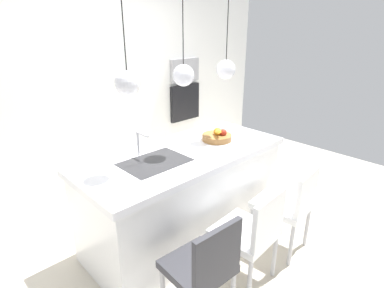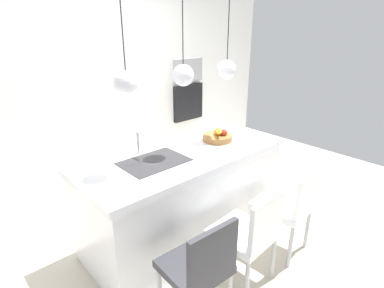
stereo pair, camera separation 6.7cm
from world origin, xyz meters
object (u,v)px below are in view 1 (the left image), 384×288
Objects in this scene: microwave at (184,70)px; chair_middle at (251,231)px; oven at (185,102)px; chair_far at (288,204)px; fruit_bowl at (217,136)px; chair_near at (204,266)px.

microwave is 0.63× the size of chair_middle.
chair_far is (-0.91, -2.39, -0.38)m from oven.
microwave is at bearing 57.78° from fruit_bowl.
chair_near is (-2.01, -2.39, -0.39)m from oven.
chair_near and chair_far have the same top height.
chair_near is 1.00× the size of chair_far.
fruit_bowl is 0.54× the size of oven.
chair_near is (-2.01, -2.39, -0.89)m from microwave.
chair_middle is 0.57m from chair_far.
fruit_bowl is 0.35× the size of chair_far.
chair_far is (-0.91, -2.39, -0.88)m from microwave.
chair_middle is at bearing -0.18° from chair_near.
chair_near is at bearing 179.82° from chair_middle.
microwave is at bearing 69.14° from chair_far.
oven is 0.66× the size of chair_far.
oven is 0.66× the size of chair_middle.
oven is at bearing 58.27° from chair_middle.
chair_near is 1.10m from chair_far.
fruit_bowl is at bearing -122.22° from microwave.
oven reaches higher than chair_far.
fruit_bowl is at bearing 96.43° from chair_far.
chair_middle is (-0.48, -0.80, -0.47)m from fruit_bowl.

